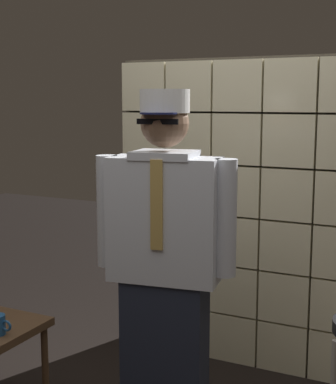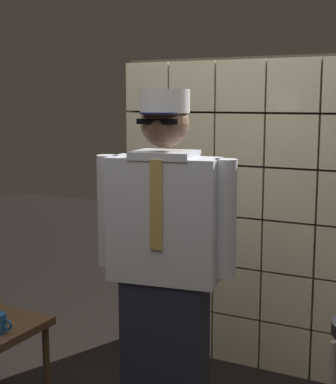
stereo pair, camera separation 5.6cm
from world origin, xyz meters
The scene contains 2 objects.
glass_block_wall centered at (0.00, 1.45, 0.95)m, with size 1.62×0.10×1.93m.
standing_person centered at (0.00, 0.46, 0.89)m, with size 0.68×0.33×1.70m.
Camera 1 is at (1.19, -1.90, 1.66)m, focal length 54.31 mm.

